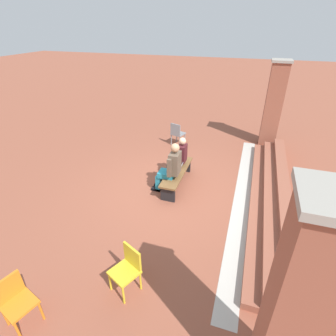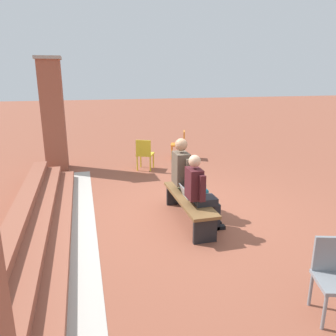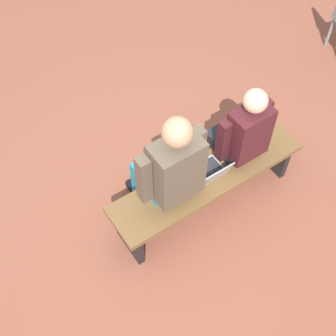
{
  "view_description": "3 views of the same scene",
  "coord_description": "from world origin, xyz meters",
  "px_view_note": "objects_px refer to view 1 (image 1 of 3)",
  "views": [
    {
      "loc": [
        5.64,
        1.81,
        4.02
      ],
      "look_at": [
        -0.09,
        -0.07,
        0.62
      ],
      "focal_mm": 28.0,
      "sensor_mm": 36.0,
      "label": 1
    },
    {
      "loc": [
        -5.35,
        1.81,
        2.48
      ],
      "look_at": [
        0.03,
        0.4,
        0.89
      ],
      "focal_mm": 35.0,
      "sensor_mm": 36.0,
      "label": 2
    },
    {
      "loc": [
        1.24,
        1.81,
        3.72
      ],
      "look_at": [
        0.01,
        0.0,
        0.68
      ],
      "focal_mm": 50.0,
      "sensor_mm": 36.0,
      "label": 3
    }
  ],
  "objects_px": {
    "person_student": "(179,157)",
    "laptop": "(177,169)",
    "plastic_chair_by_pillar": "(177,133)",
    "person_adult": "(171,167)",
    "plastic_chair_mid_courtyard": "(128,267)",
    "plastic_chair_foreground": "(15,299)",
    "bench": "(177,174)"
  },
  "relations": [
    {
      "from": "person_student",
      "to": "laptop",
      "type": "distance_m",
      "value": 0.41
    },
    {
      "from": "person_student",
      "to": "plastic_chair_by_pillar",
      "type": "height_order",
      "value": "person_student"
    },
    {
      "from": "person_adult",
      "to": "plastic_chair_by_pillar",
      "type": "relative_size",
      "value": 1.68
    },
    {
      "from": "plastic_chair_by_pillar",
      "to": "plastic_chair_mid_courtyard",
      "type": "height_order",
      "value": "same"
    },
    {
      "from": "laptop",
      "to": "plastic_chair_mid_courtyard",
      "type": "height_order",
      "value": "plastic_chair_mid_courtyard"
    },
    {
      "from": "plastic_chair_foreground",
      "to": "person_adult",
      "type": "bearing_deg",
      "value": 164.78
    },
    {
      "from": "person_adult",
      "to": "plastic_chair_foreground",
      "type": "relative_size",
      "value": 1.68
    },
    {
      "from": "plastic_chair_by_pillar",
      "to": "plastic_chair_foreground",
      "type": "xyz_separation_m",
      "value": [
        6.97,
        -0.41,
        0.0
      ]
    },
    {
      "from": "laptop",
      "to": "plastic_chair_mid_courtyard",
      "type": "xyz_separation_m",
      "value": [
        3.36,
        0.13,
        -0.02
      ]
    },
    {
      "from": "plastic_chair_by_pillar",
      "to": "person_adult",
      "type": "bearing_deg",
      "value": 13.19
    },
    {
      "from": "person_adult",
      "to": "plastic_chair_by_pillar",
      "type": "distance_m",
      "value": 3.03
    },
    {
      "from": "laptop",
      "to": "bench",
      "type": "bearing_deg",
      "value": -81.71
    },
    {
      "from": "plastic_chair_mid_courtyard",
      "to": "person_student",
      "type": "bearing_deg",
      "value": -176.83
    },
    {
      "from": "person_adult",
      "to": "bench",
      "type": "bearing_deg",
      "value": 168.69
    },
    {
      "from": "bench",
      "to": "plastic_chair_foreground",
      "type": "xyz_separation_m",
      "value": [
        4.38,
        -1.17,
        0.13
      ]
    },
    {
      "from": "person_adult",
      "to": "plastic_chair_mid_courtyard",
      "type": "relative_size",
      "value": 1.68
    },
    {
      "from": "person_student",
      "to": "plastic_chair_mid_courtyard",
      "type": "xyz_separation_m",
      "value": [
        3.72,
        0.21,
        -0.21
      ]
    },
    {
      "from": "plastic_chair_mid_courtyard",
      "to": "bench",
      "type": "bearing_deg",
      "value": -177.57
    },
    {
      "from": "person_student",
      "to": "plastic_chair_foreground",
      "type": "height_order",
      "value": "person_student"
    },
    {
      "from": "laptop",
      "to": "plastic_chair_foreground",
      "type": "xyz_separation_m",
      "value": [
        4.39,
        -1.18,
        -0.02
      ]
    },
    {
      "from": "laptop",
      "to": "plastic_chair_by_pillar",
      "type": "height_order",
      "value": "plastic_chair_by_pillar"
    },
    {
      "from": "person_student",
      "to": "plastic_chair_by_pillar",
      "type": "xyz_separation_m",
      "value": [
        -2.22,
        -0.7,
        -0.21
      ]
    },
    {
      "from": "plastic_chair_by_pillar",
      "to": "plastic_chair_mid_courtyard",
      "type": "distance_m",
      "value": 6.01
    },
    {
      "from": "laptop",
      "to": "plastic_chair_mid_courtyard",
      "type": "bearing_deg",
      "value": 2.22
    },
    {
      "from": "person_adult",
      "to": "plastic_chair_by_pillar",
      "type": "xyz_separation_m",
      "value": [
        -2.94,
        -0.69,
        -0.26
      ]
    },
    {
      "from": "person_adult",
      "to": "laptop",
      "type": "distance_m",
      "value": 0.44
    },
    {
      "from": "person_student",
      "to": "plastic_chair_by_pillar",
      "type": "bearing_deg",
      "value": -162.61
    },
    {
      "from": "person_student",
      "to": "plastic_chair_by_pillar",
      "type": "distance_m",
      "value": 2.34
    },
    {
      "from": "plastic_chair_foreground",
      "to": "person_student",
      "type": "bearing_deg",
      "value": 166.9
    },
    {
      "from": "bench",
      "to": "laptop",
      "type": "xyz_separation_m",
      "value": [
        -0.0,
        0.01,
        0.15
      ]
    },
    {
      "from": "plastic_chair_by_pillar",
      "to": "plastic_chair_foreground",
      "type": "bearing_deg",
      "value": -3.35
    },
    {
      "from": "person_student",
      "to": "person_adult",
      "type": "xyz_separation_m",
      "value": [
        0.72,
        -0.01,
        0.05
      ]
    }
  ]
}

